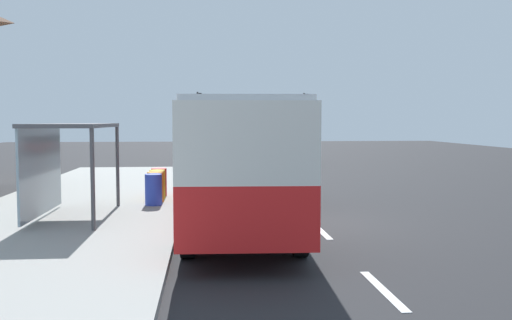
{
  "coord_description": "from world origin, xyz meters",
  "views": [
    {
      "loc": [
        -2.62,
        -14.8,
        2.76
      ],
      "look_at": [
        -1.0,
        3.15,
        1.5
      ],
      "focal_mm": 39.68,
      "sensor_mm": 36.0,
      "label": 1
    }
  ],
  "objects_px": {
    "white_van": "(278,142)",
    "recycling_bin_red": "(159,182)",
    "traffic_light_near_side": "(305,114)",
    "recycling_bin_orange": "(155,187)",
    "sedan_far": "(263,144)",
    "traffic_light_far_side": "(199,113)",
    "bus": "(239,155)",
    "bus_shelter": "(61,146)",
    "recycling_bin_blue": "(154,190)",
    "sedan_near": "(255,141)",
    "recycling_bin_yellow": "(157,184)"
  },
  "relations": [
    {
      "from": "white_van",
      "to": "recycling_bin_red",
      "type": "bearing_deg",
      "value": -110.04
    },
    {
      "from": "traffic_light_near_side",
      "to": "recycling_bin_orange",
      "type": "bearing_deg",
      "value": -109.52
    },
    {
      "from": "sedan_far",
      "to": "traffic_light_far_side",
      "type": "xyz_separation_m",
      "value": [
        -5.4,
        -1.39,
        2.57
      ]
    },
    {
      "from": "bus",
      "to": "bus_shelter",
      "type": "distance_m",
      "value": 4.72
    },
    {
      "from": "recycling_bin_blue",
      "to": "traffic_light_near_side",
      "type": "distance_m",
      "value": 29.8
    },
    {
      "from": "traffic_light_near_side",
      "to": "traffic_light_far_side",
      "type": "relative_size",
      "value": 0.98
    },
    {
      "from": "sedan_far",
      "to": "recycling_bin_orange",
      "type": "relative_size",
      "value": 4.66
    },
    {
      "from": "sedan_near",
      "to": "recycling_bin_blue",
      "type": "distance_m",
      "value": 38.58
    },
    {
      "from": "sedan_near",
      "to": "bus_shelter",
      "type": "xyz_separation_m",
      "value": [
        -8.71,
        -40.05,
        1.31
      ]
    },
    {
      "from": "bus",
      "to": "white_van",
      "type": "distance_m",
      "value": 22.39
    },
    {
      "from": "recycling_bin_yellow",
      "to": "bus_shelter",
      "type": "relative_size",
      "value": 0.24
    },
    {
      "from": "traffic_light_far_side",
      "to": "bus_shelter",
      "type": "xyz_separation_m",
      "value": [
        -3.31,
        -30.87,
        -1.27
      ]
    },
    {
      "from": "bus",
      "to": "bus_shelter",
      "type": "height_order",
      "value": "bus"
    },
    {
      "from": "bus",
      "to": "traffic_light_near_side",
      "type": "distance_m",
      "value": 31.33
    },
    {
      "from": "white_van",
      "to": "bus_shelter",
      "type": "distance_m",
      "value": 23.33
    },
    {
      "from": "white_van",
      "to": "recycling_bin_red",
      "type": "xyz_separation_m",
      "value": [
        -6.4,
        -17.55,
        -0.69
      ]
    },
    {
      "from": "white_van",
      "to": "traffic_light_far_side",
      "type": "height_order",
      "value": "traffic_light_far_side"
    },
    {
      "from": "recycling_bin_red",
      "to": "sedan_far",
      "type": "bearing_deg",
      "value": 77.0
    },
    {
      "from": "recycling_bin_red",
      "to": "traffic_light_near_side",
      "type": "xyz_separation_m",
      "value": [
        9.7,
        25.96,
        2.66
      ]
    },
    {
      "from": "sedan_far",
      "to": "traffic_light_near_side",
      "type": "xyz_separation_m",
      "value": [
        3.2,
        -2.19,
        2.53
      ]
    },
    {
      "from": "traffic_light_far_side",
      "to": "sedan_near",
      "type": "bearing_deg",
      "value": 59.53
    },
    {
      "from": "white_van",
      "to": "traffic_light_far_side",
      "type": "xyz_separation_m",
      "value": [
        -5.3,
        9.21,
        2.02
      ]
    },
    {
      "from": "bus_shelter",
      "to": "traffic_light_far_side",
      "type": "bearing_deg",
      "value": 83.88
    },
    {
      "from": "recycling_bin_blue",
      "to": "recycling_bin_red",
      "type": "height_order",
      "value": "same"
    },
    {
      "from": "bus_shelter",
      "to": "white_van",
      "type": "bearing_deg",
      "value": 68.32
    },
    {
      "from": "sedan_near",
      "to": "recycling_bin_orange",
      "type": "relative_size",
      "value": 4.69
    },
    {
      "from": "sedan_near",
      "to": "recycling_bin_orange",
      "type": "bearing_deg",
      "value": -99.87
    },
    {
      "from": "recycling_bin_orange",
      "to": "recycling_bin_red",
      "type": "bearing_deg",
      "value": 90.0
    },
    {
      "from": "traffic_light_near_side",
      "to": "traffic_light_far_side",
      "type": "height_order",
      "value": "traffic_light_far_side"
    },
    {
      "from": "bus",
      "to": "traffic_light_far_side",
      "type": "xyz_separation_m",
      "value": [
        -1.39,
        31.25,
        1.52
      ]
    },
    {
      "from": "recycling_bin_yellow",
      "to": "traffic_light_far_side",
      "type": "distance_m",
      "value": 27.61
    },
    {
      "from": "sedan_near",
      "to": "traffic_light_near_side",
      "type": "relative_size",
      "value": 0.89
    },
    {
      "from": "sedan_near",
      "to": "traffic_light_far_side",
      "type": "height_order",
      "value": "traffic_light_far_side"
    },
    {
      "from": "recycling_bin_yellow",
      "to": "sedan_near",
      "type": "bearing_deg",
      "value": 79.94
    },
    {
      "from": "sedan_near",
      "to": "sedan_far",
      "type": "relative_size",
      "value": 1.01
    },
    {
      "from": "traffic_light_near_side",
      "to": "bus_shelter",
      "type": "xyz_separation_m",
      "value": [
        -11.91,
        -30.07,
        -1.22
      ]
    },
    {
      "from": "white_van",
      "to": "sedan_near",
      "type": "bearing_deg",
      "value": 89.69
    },
    {
      "from": "sedan_far",
      "to": "recycling_bin_yellow",
      "type": "xyz_separation_m",
      "value": [
        -6.5,
        -28.85,
        -0.14
      ]
    },
    {
      "from": "sedan_far",
      "to": "recycling_bin_red",
      "type": "height_order",
      "value": "sedan_far"
    },
    {
      "from": "traffic_light_near_side",
      "to": "sedan_far",
      "type": "bearing_deg",
      "value": 145.58
    },
    {
      "from": "white_van",
      "to": "traffic_light_far_side",
      "type": "distance_m",
      "value": 10.81
    },
    {
      "from": "recycling_bin_blue",
      "to": "traffic_light_far_side",
      "type": "relative_size",
      "value": 0.19
    },
    {
      "from": "recycling_bin_yellow",
      "to": "bus",
      "type": "bearing_deg",
      "value": -56.73
    },
    {
      "from": "recycling_bin_blue",
      "to": "recycling_bin_orange",
      "type": "relative_size",
      "value": 1.0
    },
    {
      "from": "bus_shelter",
      "to": "recycling_bin_blue",
      "type": "bearing_deg",
      "value": 42.35
    },
    {
      "from": "sedan_near",
      "to": "traffic_light_far_side",
      "type": "bearing_deg",
      "value": -120.47
    },
    {
      "from": "sedan_near",
      "to": "recycling_bin_yellow",
      "type": "xyz_separation_m",
      "value": [
        -6.5,
        -36.63,
        -0.14
      ]
    },
    {
      "from": "white_van",
      "to": "recycling_bin_yellow",
      "type": "relative_size",
      "value": 5.56
    },
    {
      "from": "sedan_far",
      "to": "traffic_light_near_side",
      "type": "bearing_deg",
      "value": -34.42
    },
    {
      "from": "recycling_bin_red",
      "to": "bus_shelter",
      "type": "bearing_deg",
      "value": -118.26
    }
  ]
}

